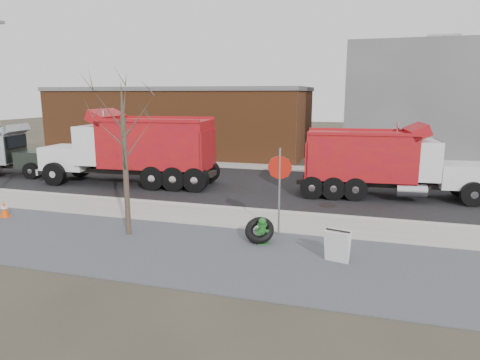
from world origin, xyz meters
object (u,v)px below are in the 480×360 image
(fire_hydrant, at_px, (262,232))
(stop_sign, at_px, (280,177))
(sandwich_board, at_px, (337,246))
(dump_truck_red_a, at_px, (384,160))
(dump_truck_red_b, at_px, (134,147))
(truck_tire, at_px, (259,230))

(fire_hydrant, bearing_deg, stop_sign, 82.21)
(fire_hydrant, xyz_separation_m, sandwich_board, (2.42, -0.94, 0.11))
(fire_hydrant, xyz_separation_m, dump_truck_red_a, (3.86, 7.73, 1.34))
(fire_hydrant, relative_size, dump_truck_red_b, 0.09)
(dump_truck_red_b, bearing_deg, stop_sign, 140.97)
(truck_tire, height_order, dump_truck_red_a, dump_truck_red_a)
(stop_sign, relative_size, dump_truck_red_b, 0.32)
(sandwich_board, xyz_separation_m, dump_truck_red_a, (1.44, 8.67, 1.23))
(sandwich_board, bearing_deg, fire_hydrant, 173.03)
(stop_sign, bearing_deg, sandwich_board, -21.35)
(fire_hydrant, xyz_separation_m, dump_truck_red_b, (-8.62, 7.05, 1.59))
(fire_hydrant, height_order, dump_truck_red_a, dump_truck_red_a)
(stop_sign, xyz_separation_m, dump_truck_red_b, (-8.97, 6.14, -0.04))
(fire_hydrant, height_order, stop_sign, stop_sign)
(fire_hydrant, bearing_deg, truck_tire, 157.18)
(stop_sign, bearing_deg, dump_truck_red_a, 83.30)
(dump_truck_red_a, xyz_separation_m, dump_truck_red_b, (-12.48, -0.68, 0.25))
(dump_truck_red_b, bearing_deg, fire_hydrant, 136.06)
(sandwich_board, relative_size, dump_truck_red_b, 0.10)
(fire_hydrant, distance_m, truck_tire, 0.14)
(fire_hydrant, height_order, truck_tire, fire_hydrant)
(stop_sign, xyz_separation_m, sandwich_board, (2.07, -1.85, -1.53))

